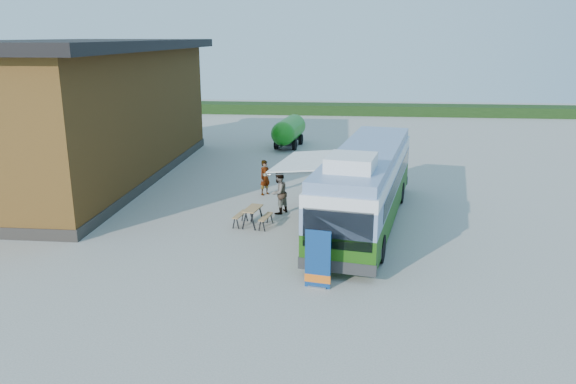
# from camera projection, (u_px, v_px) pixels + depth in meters

# --- Properties ---
(ground) EXTENTS (100.00, 100.00, 0.00)m
(ground) POSITION_uv_depth(u_px,v_px,m) (242.00, 248.00, 21.14)
(ground) COLOR #BCB7AD
(ground) RESTS_ON ground
(barn) EXTENTS (9.60, 21.20, 7.50)m
(barn) POSITION_uv_depth(u_px,v_px,m) (85.00, 114.00, 30.77)
(barn) COLOR brown
(barn) RESTS_ON ground
(hedge) EXTENTS (40.00, 3.00, 1.00)m
(hedge) POSITION_uv_depth(u_px,v_px,m) (387.00, 110.00, 56.65)
(hedge) COLOR #264419
(hedge) RESTS_ON ground
(bus) EXTENTS (4.76, 12.46, 3.75)m
(bus) POSITION_uv_depth(u_px,v_px,m) (366.00, 184.00, 23.35)
(bus) COLOR #316711
(bus) RESTS_ON ground
(awning) EXTENTS (3.34, 4.63, 0.52)m
(awning) POSITION_uv_depth(u_px,v_px,m) (315.00, 161.00, 23.17)
(awning) COLOR white
(awning) RESTS_ON ground
(banner) EXTENTS (0.83, 0.28, 1.93)m
(banner) POSITION_uv_depth(u_px,v_px,m) (318.00, 265.00, 17.62)
(banner) COLOR navy
(banner) RESTS_ON ground
(picnic_table) EXTENTS (1.61, 1.48, 0.80)m
(picnic_table) POSITION_uv_depth(u_px,v_px,m) (253.00, 212.00, 23.45)
(picnic_table) COLOR #A77D4F
(picnic_table) RESTS_ON ground
(person_a) EXTENTS (0.74, 0.77, 1.77)m
(person_a) POSITION_uv_depth(u_px,v_px,m) (265.00, 177.00, 28.06)
(person_a) COLOR #999999
(person_a) RESTS_ON ground
(person_b) EXTENTS (1.11, 1.17, 1.91)m
(person_b) POSITION_uv_depth(u_px,v_px,m) (279.00, 193.00, 25.05)
(person_b) COLOR #999999
(person_b) RESTS_ON ground
(slurry_tanker) EXTENTS (2.12, 5.61, 2.08)m
(slurry_tanker) POSITION_uv_depth(u_px,v_px,m) (289.00, 130.00, 40.14)
(slurry_tanker) COLOR #198317
(slurry_tanker) RESTS_ON ground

